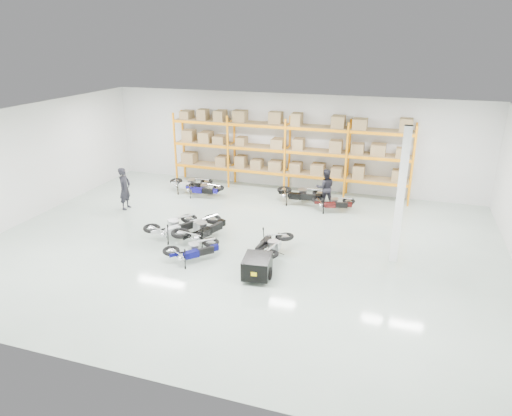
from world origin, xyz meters
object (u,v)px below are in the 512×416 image
(moto_silver_left, at_px, (174,223))
(moto_touring_right, at_px, (272,242))
(moto_back_c, at_px, (301,191))
(moto_black_far_left, at_px, (202,225))
(person_left, at_px, (125,188))
(moto_back_a, at_px, (203,186))
(moto_blue_centre, at_px, (193,246))
(moto_back_b, at_px, (190,181))
(moto_back_d, at_px, (334,200))
(person_back, at_px, (325,188))
(trailer, at_px, (257,266))

(moto_silver_left, bearing_deg, moto_touring_right, -151.79)
(moto_back_c, bearing_deg, moto_touring_right, -179.80)
(moto_black_far_left, distance_m, person_left, 4.88)
(moto_touring_right, xyz_separation_m, moto_back_a, (-4.70, 4.85, -0.04))
(moto_blue_centre, xyz_separation_m, moto_back_a, (-2.34, 5.95, -0.01))
(moto_black_far_left, bearing_deg, moto_back_c, -97.95)
(moto_blue_centre, xyz_separation_m, moto_touring_right, (2.36, 1.10, 0.03))
(moto_back_b, distance_m, moto_back_d, 6.87)
(moto_blue_centre, bearing_deg, moto_back_a, -24.57)
(moto_touring_right, bearing_deg, moto_back_a, 139.76)
(moto_back_d, distance_m, person_left, 8.88)
(moto_back_d, height_order, person_back, person_back)
(moto_touring_right, distance_m, moto_back_c, 5.33)
(moto_blue_centre, xyz_separation_m, moto_black_far_left, (-0.39, 1.53, 0.10))
(moto_black_far_left, relative_size, moto_back_a, 1.22)
(moto_back_a, bearing_deg, moto_blue_centre, -159.65)
(moto_silver_left, relative_size, person_left, 1.02)
(moto_blue_centre, distance_m, moto_back_d, 7.02)
(moto_silver_left, relative_size, moto_black_far_left, 0.93)
(moto_touring_right, bearing_deg, moto_back_c, 97.81)
(moto_blue_centre, relative_size, moto_back_a, 1.03)
(moto_back_a, distance_m, moto_back_b, 0.94)
(moto_touring_right, xyz_separation_m, moto_back_b, (-5.55, 5.27, -0.00))
(moto_silver_left, distance_m, moto_back_b, 5.15)
(moto_blue_centre, xyz_separation_m, moto_silver_left, (-1.51, 1.50, 0.05))
(moto_blue_centre, relative_size, moto_silver_left, 0.91)
(moto_black_far_left, relative_size, person_back, 1.20)
(moto_silver_left, distance_m, moto_black_far_left, 1.12)
(moto_back_d, height_order, person_left, person_left)
(moto_blue_centre, distance_m, moto_black_far_left, 1.58)
(moto_blue_centre, bearing_deg, moto_touring_right, -111.10)
(person_back, bearing_deg, moto_back_a, -11.88)
(moto_touring_right, distance_m, moto_back_a, 6.76)
(moto_touring_right, relative_size, moto_back_b, 1.00)
(moto_back_a, xyz_separation_m, moto_back_c, (4.50, 0.47, 0.09))
(moto_black_far_left, xyz_separation_m, moto_touring_right, (2.75, -0.43, -0.07))
(moto_back_b, xyz_separation_m, person_left, (-1.66, -2.86, 0.37))
(moto_back_b, height_order, person_left, person_left)
(moto_back_b, distance_m, person_left, 3.33)
(moto_blue_centre, bearing_deg, person_left, 8.07)
(moto_silver_left, relative_size, moto_back_c, 0.96)
(moto_back_c, relative_size, moto_back_d, 1.22)
(moto_back_a, bearing_deg, moto_back_c, -85.09)
(moto_back_c, xyz_separation_m, person_left, (-7.01, -2.92, 0.32))
(moto_blue_centre, xyz_separation_m, trailer, (2.36, -0.50, -0.09))
(trailer, xyz_separation_m, moto_back_c, (-0.20, 6.92, 0.17))
(trailer, bearing_deg, moto_black_far_left, 136.52)
(moto_silver_left, xyz_separation_m, moto_back_d, (5.19, 4.48, -0.09))
(moto_blue_centre, bearing_deg, moto_back_b, -19.47)
(moto_blue_centre, relative_size, trailer, 0.96)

